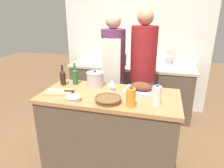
% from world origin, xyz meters
% --- Properties ---
extents(ground_plane, '(12.00, 12.00, 0.00)m').
position_xyz_m(ground_plane, '(0.00, 0.00, 0.00)').
color(ground_plane, brown).
extents(kitchen_island, '(1.47, 0.70, 0.91)m').
position_xyz_m(kitchen_island, '(0.00, 0.00, 0.45)').
color(kitchen_island, brown).
rests_on(kitchen_island, ground_plane).
extents(back_counter, '(2.11, 0.60, 0.88)m').
position_xyz_m(back_counter, '(0.00, 1.40, 0.44)').
color(back_counter, brown).
rests_on(back_counter, ground_plane).
extents(back_wall, '(2.61, 0.10, 2.55)m').
position_xyz_m(back_wall, '(0.00, 1.75, 1.27)').
color(back_wall, silver).
rests_on(back_wall, ground_plane).
extents(roasting_pan, '(0.37, 0.28, 0.13)m').
position_xyz_m(roasting_pan, '(0.32, 0.10, 0.96)').
color(roasting_pan, '#BCBCC1').
rests_on(roasting_pan, kitchen_island).
extents(wicker_basket, '(0.26, 0.26, 0.05)m').
position_xyz_m(wicker_basket, '(0.04, -0.20, 0.94)').
color(wicker_basket, brown).
rests_on(wicker_basket, kitchen_island).
extents(cutting_board, '(0.32, 0.23, 0.02)m').
position_xyz_m(cutting_board, '(-0.55, -0.10, 0.92)').
color(cutting_board, tan).
rests_on(cutting_board, kitchen_island).
extents(stock_pot, '(0.20, 0.20, 0.19)m').
position_xyz_m(stock_pot, '(-0.23, 0.21, 0.99)').
color(stock_pot, '#B7B7BC').
rests_on(stock_pot, kitchen_island).
extents(mixing_bowl, '(0.15, 0.15, 0.05)m').
position_xyz_m(mixing_bowl, '(-0.30, -0.25, 0.93)').
color(mixing_bowl, beige).
rests_on(mixing_bowl, kitchen_island).
extents(juice_jug, '(0.09, 0.09, 0.19)m').
position_xyz_m(juice_jug, '(0.27, -0.23, 1.00)').
color(juice_jug, orange).
rests_on(juice_jug, kitchen_island).
extents(milk_jug, '(0.08, 0.08, 0.20)m').
position_xyz_m(milk_jug, '(0.49, -0.13, 1.00)').
color(milk_jug, white).
rests_on(milk_jug, kitchen_island).
extents(wine_bottle_green, '(0.07, 0.07, 0.26)m').
position_xyz_m(wine_bottle_green, '(-0.49, 0.21, 1.01)').
color(wine_bottle_green, '#28662D').
rests_on(wine_bottle_green, kitchen_island).
extents(wine_bottle_dark, '(0.07, 0.07, 0.24)m').
position_xyz_m(wine_bottle_dark, '(-0.62, 0.15, 1.00)').
color(wine_bottle_dark, '#381E19').
rests_on(wine_bottle_dark, kitchen_island).
extents(wine_glass_left, '(0.08, 0.08, 0.13)m').
position_xyz_m(wine_glass_left, '(0.00, 0.10, 1.00)').
color(wine_glass_left, silver).
rests_on(wine_glass_left, kitchen_island).
extents(knife_chef, '(0.29, 0.06, 0.01)m').
position_xyz_m(knife_chef, '(-0.51, -0.08, 0.93)').
color(knife_chef, '#B7B7BC').
rests_on(knife_chef, cutting_board).
extents(stand_mixer, '(0.18, 0.14, 0.29)m').
position_xyz_m(stand_mixer, '(0.64, 1.39, 1.00)').
color(stand_mixer, silver).
rests_on(stand_mixer, back_counter).
extents(condiment_bottle_tall, '(0.06, 0.06, 0.21)m').
position_xyz_m(condiment_bottle_tall, '(-0.10, 1.35, 0.98)').
color(condiment_bottle_tall, '#234C28').
rests_on(condiment_bottle_tall, back_counter).
extents(condiment_bottle_short, '(0.07, 0.07, 0.21)m').
position_xyz_m(condiment_bottle_short, '(-0.15, 1.45, 0.98)').
color(condiment_bottle_short, maroon).
rests_on(condiment_bottle_short, back_counter).
extents(person_cook_aproned, '(0.33, 0.33, 1.73)m').
position_xyz_m(person_cook_aproned, '(-0.14, 0.71, 0.96)').
color(person_cook_aproned, beige).
rests_on(person_cook_aproned, ground_plane).
extents(person_cook_guest, '(0.35, 0.35, 1.78)m').
position_xyz_m(person_cook_guest, '(0.26, 0.76, 0.99)').
color(person_cook_guest, beige).
rests_on(person_cook_guest, ground_plane).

